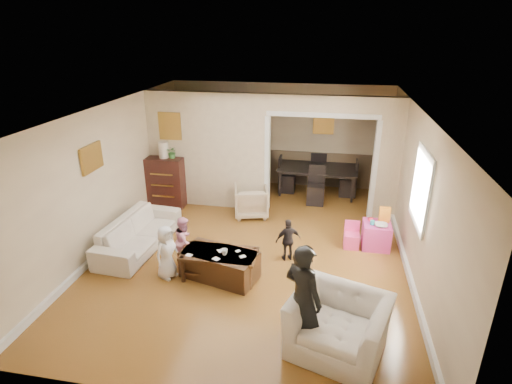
% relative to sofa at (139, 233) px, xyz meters
% --- Properties ---
extents(floor, '(7.00, 7.00, 0.00)m').
position_rel_sofa_xyz_m(floor, '(2.13, 0.38, -0.30)').
color(floor, '#976027').
rests_on(floor, ground).
extents(partition_left, '(2.75, 0.18, 2.60)m').
position_rel_sofa_xyz_m(partition_left, '(0.75, 2.18, 1.00)').
color(partition_left, beige).
rests_on(partition_left, ground).
extents(partition_right, '(0.55, 0.18, 2.60)m').
position_rel_sofa_xyz_m(partition_right, '(4.60, 2.18, 1.00)').
color(partition_right, beige).
rests_on(partition_right, ground).
extents(partition_header, '(2.22, 0.18, 0.35)m').
position_rel_sofa_xyz_m(partition_header, '(3.23, 2.18, 2.13)').
color(partition_header, beige).
rests_on(partition_header, partition_right).
extents(window_pane, '(0.03, 0.95, 1.10)m').
position_rel_sofa_xyz_m(window_pane, '(4.86, -0.02, 1.25)').
color(window_pane, white).
rests_on(window_pane, ground).
extents(framed_art_partition, '(0.45, 0.03, 0.55)m').
position_rel_sofa_xyz_m(framed_art_partition, '(-0.07, 2.08, 1.55)').
color(framed_art_partition, brown).
rests_on(framed_art_partition, partition_left).
extents(framed_art_sofa_wall, '(0.03, 0.55, 0.40)m').
position_rel_sofa_xyz_m(framed_art_sofa_wall, '(-0.58, -0.22, 1.50)').
color(framed_art_sofa_wall, brown).
extents(framed_art_alcove, '(0.45, 0.03, 0.55)m').
position_rel_sofa_xyz_m(framed_art_alcove, '(3.23, 3.82, 1.40)').
color(framed_art_alcove, brown).
extents(sofa, '(0.95, 2.10, 0.60)m').
position_rel_sofa_xyz_m(sofa, '(0.00, 0.00, 0.00)').
color(sofa, silver).
rests_on(sofa, ground).
extents(armchair_back, '(0.87, 0.89, 0.67)m').
position_rel_sofa_xyz_m(armchair_back, '(1.80, 1.77, 0.04)').
color(armchair_back, tan).
rests_on(armchair_back, ground).
extents(armchair_front, '(1.43, 1.34, 0.76)m').
position_rel_sofa_xyz_m(armchair_front, '(3.66, -2.01, 0.08)').
color(armchair_front, silver).
rests_on(armchair_front, ground).
extents(dresser, '(0.84, 0.47, 1.16)m').
position_rel_sofa_xyz_m(dresser, '(-0.22, 1.96, 0.28)').
color(dresser, black).
rests_on(dresser, ground).
extents(table_lamp, '(0.22, 0.22, 0.36)m').
position_rel_sofa_xyz_m(table_lamp, '(-0.22, 1.96, 1.04)').
color(table_lamp, beige).
rests_on(table_lamp, dresser).
extents(potted_plant, '(0.25, 0.22, 0.28)m').
position_rel_sofa_xyz_m(potted_plant, '(-0.02, 1.96, 1.00)').
color(potted_plant, '#3B7132').
rests_on(potted_plant, dresser).
extents(coffee_table, '(1.35, 0.91, 0.46)m').
position_rel_sofa_xyz_m(coffee_table, '(1.75, -0.68, -0.07)').
color(coffee_table, '#372011').
rests_on(coffee_table, ground).
extents(coffee_cup, '(0.13, 0.13, 0.10)m').
position_rel_sofa_xyz_m(coffee_cup, '(1.85, -0.73, 0.21)').
color(coffee_cup, white).
rests_on(coffee_cup, coffee_table).
extents(play_table, '(0.50, 0.50, 0.48)m').
position_rel_sofa_xyz_m(play_table, '(4.38, 0.82, -0.06)').
color(play_table, '#DC3999').
rests_on(play_table, ground).
extents(cereal_box, '(0.20, 0.07, 0.30)m').
position_rel_sofa_xyz_m(cereal_box, '(4.50, 0.92, 0.34)').
color(cereal_box, yellow).
rests_on(cereal_box, play_table).
extents(cyan_cup, '(0.08, 0.08, 0.08)m').
position_rel_sofa_xyz_m(cyan_cup, '(4.28, 0.77, 0.23)').
color(cyan_cup, '#26C0C1').
rests_on(cyan_cup, play_table).
extents(toy_block, '(0.10, 0.08, 0.05)m').
position_rel_sofa_xyz_m(toy_block, '(4.26, 0.94, 0.21)').
color(toy_block, red).
rests_on(toy_block, play_table).
extents(play_bowl, '(0.24, 0.24, 0.06)m').
position_rel_sofa_xyz_m(play_bowl, '(4.43, 0.70, 0.22)').
color(play_bowl, silver).
rests_on(play_bowl, play_table).
extents(dining_table, '(1.96, 1.15, 0.67)m').
position_rel_sofa_xyz_m(dining_table, '(3.16, 3.32, 0.04)').
color(dining_table, black).
rests_on(dining_table, ground).
extents(adult_person, '(0.66, 0.62, 1.52)m').
position_rel_sofa_xyz_m(adult_person, '(3.20, -2.06, 0.46)').
color(adult_person, black).
rests_on(adult_person, ground).
extents(child_kneel_a, '(0.46, 0.53, 0.92)m').
position_rel_sofa_xyz_m(child_kneel_a, '(0.90, -0.83, 0.16)').
color(child_kneel_a, white).
rests_on(child_kneel_a, ground).
extents(child_kneel_b, '(0.37, 0.46, 0.89)m').
position_rel_sofa_xyz_m(child_kneel_b, '(1.05, -0.38, 0.15)').
color(child_kneel_b, pink).
rests_on(child_kneel_b, ground).
extents(child_toddler, '(0.50, 0.37, 0.79)m').
position_rel_sofa_xyz_m(child_toddler, '(2.80, 0.07, 0.10)').
color(child_toddler, black).
rests_on(child_toddler, ground).
extents(craft_papers, '(0.98, 0.42, 0.00)m').
position_rel_sofa_xyz_m(craft_papers, '(1.77, -0.75, 0.17)').
color(craft_papers, white).
rests_on(craft_papers, coffee_table).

